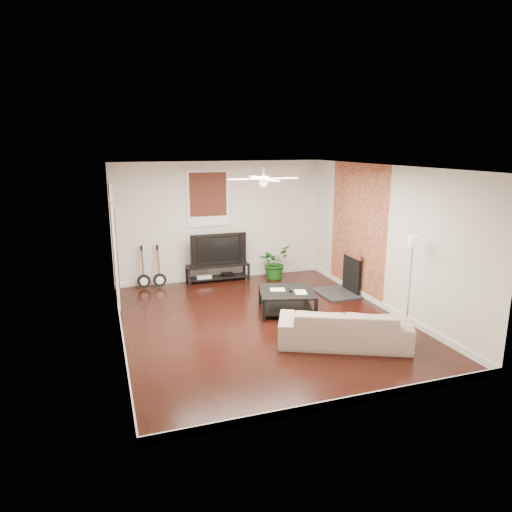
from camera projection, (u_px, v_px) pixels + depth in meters
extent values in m
cube|color=black|center=(263.00, 322.00, 8.52)|extent=(5.00, 6.00, 0.01)
cube|color=white|center=(264.00, 167.00, 7.87)|extent=(5.00, 6.00, 0.01)
cube|color=silver|center=(221.00, 221.00, 10.96)|extent=(5.00, 0.01, 2.80)
cube|color=silver|center=(349.00, 300.00, 5.43)|extent=(5.00, 0.01, 2.80)
cube|color=silver|center=(116.00, 258.00, 7.42)|extent=(0.01, 6.00, 2.80)
cube|color=silver|center=(385.00, 238.00, 8.98)|extent=(0.01, 6.00, 2.80)
cube|color=brown|center=(357.00, 230.00, 9.89)|extent=(0.02, 2.20, 2.80)
cube|color=black|center=(343.00, 273.00, 10.02)|extent=(0.80, 1.10, 0.92)
cube|color=#35150E|center=(208.00, 199.00, 10.71)|extent=(1.00, 0.06, 1.30)
cube|color=white|center=(115.00, 244.00, 9.21)|extent=(0.08, 1.00, 2.50)
cube|color=black|center=(218.00, 273.00, 10.99)|extent=(1.47, 0.39, 0.41)
imported|color=black|center=(217.00, 248.00, 10.87)|extent=(1.32, 0.17, 0.76)
cube|color=black|center=(287.00, 301.00, 8.98)|extent=(1.26, 1.26, 0.43)
imported|color=#C2A792|center=(344.00, 326.00, 7.50)|extent=(2.24, 1.62, 0.61)
imported|color=#185518|center=(274.00, 262.00, 11.15)|extent=(0.98, 0.96, 0.82)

